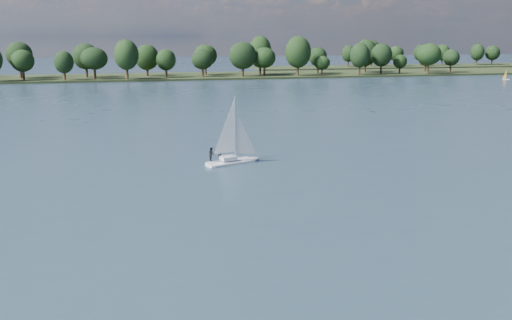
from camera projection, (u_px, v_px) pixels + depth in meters
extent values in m
plane|color=#233342|center=(212.00, 113.00, 123.65)|extent=(700.00, 700.00, 0.00)
cube|color=black|center=(164.00, 77.00, 229.71)|extent=(660.00, 40.00, 1.50)
cube|color=black|center=(448.00, 66.00, 313.75)|extent=(220.00, 30.00, 1.40)
cube|color=silver|center=(232.00, 164.00, 74.20)|extent=(7.23, 4.23, 0.82)
cube|color=silver|center=(231.00, 158.00, 74.03)|extent=(2.35, 1.86, 0.51)
cylinder|color=#B0B0B7|center=(231.00, 128.00, 73.21)|extent=(0.12, 0.12, 8.22)
imported|color=black|center=(220.00, 153.00, 73.95)|extent=(0.70, 0.77, 1.77)
imported|color=black|center=(211.00, 154.00, 73.15)|extent=(0.75, 0.92, 1.77)
cube|color=white|center=(506.00, 79.00, 218.83)|extent=(2.66, 1.93, 0.40)
cylinder|color=silver|center=(506.00, 74.00, 218.41)|extent=(0.07, 0.07, 3.54)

